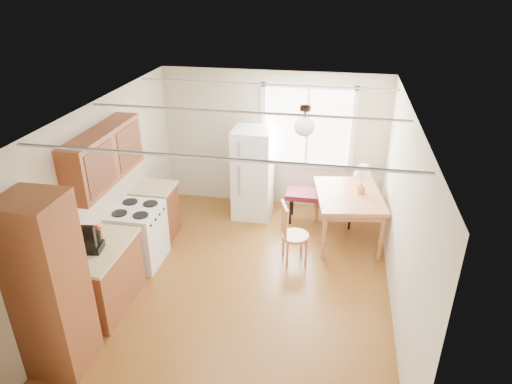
% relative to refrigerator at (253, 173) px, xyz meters
% --- Properties ---
extents(room_shell, '(4.60, 5.60, 2.62)m').
position_rel_refrigerator_xyz_m(room_shell, '(0.28, -1.99, 0.44)').
color(room_shell, '#5A3312').
rests_on(room_shell, ground).
extents(kitchen_run, '(0.65, 3.40, 2.20)m').
position_rel_refrigerator_xyz_m(kitchen_run, '(-1.43, -2.62, 0.03)').
color(kitchen_run, brown).
rests_on(kitchen_run, ground).
extents(window_unit, '(1.64, 0.05, 1.51)m').
position_rel_refrigerator_xyz_m(window_unit, '(0.88, 0.49, 0.74)').
color(window_unit, white).
rests_on(window_unit, room_shell).
extents(pendant_light, '(0.26, 0.26, 0.40)m').
position_rel_refrigerator_xyz_m(pendant_light, '(0.98, -1.59, 1.43)').
color(pendant_light, black).
rests_on(pendant_light, room_shell).
extents(refrigerator, '(0.67, 0.70, 1.61)m').
position_rel_refrigerator_xyz_m(refrigerator, '(0.00, 0.00, 0.00)').
color(refrigerator, white).
rests_on(refrigerator, ground).
extents(bench, '(1.22, 0.46, 0.56)m').
position_rel_refrigerator_xyz_m(bench, '(1.22, -0.08, -0.31)').
color(bench, '#56141E').
rests_on(bench, ground).
extents(dining_table, '(1.19, 1.47, 0.83)m').
position_rel_refrigerator_xyz_m(dining_table, '(1.66, -0.57, -0.08)').
color(dining_table, '#A76640').
rests_on(dining_table, ground).
extents(chair, '(0.46, 0.46, 0.96)m').
position_rel_refrigerator_xyz_m(chair, '(0.82, -1.38, -0.26)').
color(chair, '#A76640').
rests_on(chair, ground).
extents(table_lamp, '(0.28, 0.28, 0.48)m').
position_rel_refrigerator_xyz_m(table_lamp, '(1.84, -0.51, 0.38)').
color(table_lamp, '#B6853A').
rests_on(table_lamp, dining_table).
extents(coffee_maker, '(0.23, 0.28, 0.40)m').
position_rel_refrigerator_xyz_m(coffee_maker, '(-1.44, -2.92, 0.24)').
color(coffee_maker, black).
rests_on(coffee_maker, kitchen_run).
extents(kettle, '(0.11, 0.11, 0.20)m').
position_rel_refrigerator_xyz_m(kettle, '(-1.52, -2.63, 0.18)').
color(kettle, red).
rests_on(kettle, kitchen_run).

